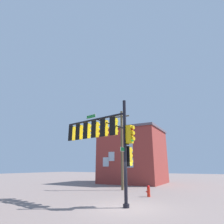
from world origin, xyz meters
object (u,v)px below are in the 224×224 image
object	(u,v)px
signal_pole_assembly	(103,135)
utility_pole	(122,147)
brick_building	(133,155)
fire_hydrant	(149,191)

from	to	relation	value
signal_pole_assembly	utility_pole	size ratio (longest dim) A/B	0.79
signal_pole_assembly	utility_pole	world-z (taller)	utility_pole
brick_building	fire_hydrant	bearing A→B (deg)	117.48
signal_pole_assembly	fire_hydrant	distance (m)	5.92
utility_pole	brick_building	xyz separation A→B (m)	(2.16, -8.22, -0.42)
utility_pole	brick_building	size ratio (longest dim) A/B	0.95
signal_pole_assembly	fire_hydrant	xyz separation A→B (m)	(-1.71, -4.11, -3.90)
brick_building	utility_pole	bearing A→B (deg)	104.71
brick_building	signal_pole_assembly	bearing A→B (deg)	105.02
utility_pole	fire_hydrant	size ratio (longest dim) A/B	9.81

